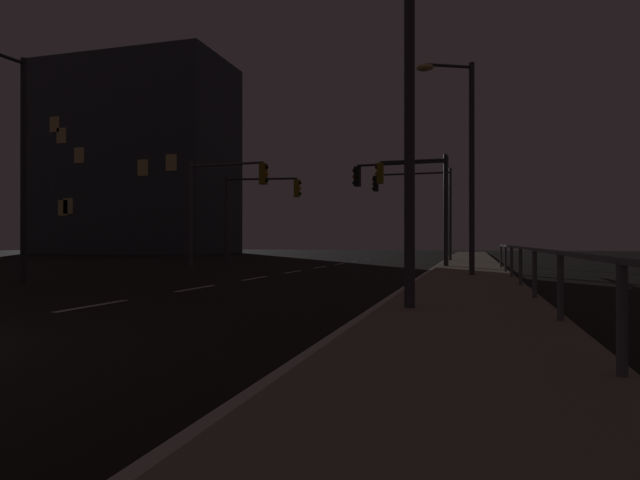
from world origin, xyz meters
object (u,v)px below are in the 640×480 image
object	(u,v)px
traffic_light_near_right	(260,200)
traffic_light_far_right	(224,191)
street_lamp_median	(463,147)
street_lamp_across_street	(16,146)
street_lamp_far_end	(422,39)
traffic_light_mid_right	(414,188)
building_distant	(136,159)
traffic_light_near_left	(415,195)
traffic_light_overhead_east	(403,189)

from	to	relation	value
traffic_light_near_right	traffic_light_far_right	size ratio (longest dim) A/B	0.96
street_lamp_median	street_lamp_across_street	distance (m)	13.91
traffic_light_far_right	street_lamp_far_end	size ratio (longest dim) A/B	0.68
traffic_light_mid_right	street_lamp_across_street	distance (m)	15.93
street_lamp_across_street	traffic_light_far_right	bearing A→B (deg)	79.13
traffic_light_mid_right	street_lamp_far_end	bearing A→B (deg)	-83.57
building_distant	street_lamp_far_end	bearing A→B (deg)	-50.02
street_lamp_far_end	street_lamp_across_street	world-z (taller)	street_lamp_far_end
traffic_light_near_left	building_distant	xyz separation A→B (m)	(-30.17, 15.37, 5.72)
traffic_light_near_right	traffic_light_overhead_east	bearing A→B (deg)	-12.26
traffic_light_mid_right	traffic_light_overhead_east	xyz separation A→B (m)	(-0.55, 0.39, 0.03)
street_lamp_across_street	building_distant	world-z (taller)	building_distant
traffic_light_near_left	street_lamp_across_street	xyz separation A→B (m)	(-9.78, -19.72, 0.07)
traffic_light_near_right	street_lamp_across_street	size ratio (longest dim) A/B	0.72
traffic_light_mid_right	traffic_light_far_right	size ratio (longest dim) A/B	0.99
street_lamp_median	traffic_light_overhead_east	bearing A→B (deg)	112.37
traffic_light_near_left	building_distant	distance (m)	34.34
traffic_light_far_right	street_lamp_across_street	distance (m)	10.21
traffic_light_mid_right	street_lamp_across_street	bearing A→B (deg)	-131.26
traffic_light_mid_right	street_lamp_across_street	size ratio (longest dim) A/B	0.75
street_lamp_across_street	building_distant	bearing A→B (deg)	120.16
traffic_light_near_right	traffic_light_overhead_east	size ratio (longest dim) A/B	0.97
traffic_light_mid_right	traffic_light_overhead_east	distance (m)	0.68
traffic_light_near_right	street_lamp_far_end	world-z (taller)	street_lamp_far_end
traffic_light_mid_right	traffic_light_far_right	xyz separation A→B (m)	(-8.58, -1.96, -0.07)
street_lamp_far_end	traffic_light_overhead_east	bearing A→B (deg)	98.20
street_lamp_median	building_distant	distance (m)	44.80
traffic_light_overhead_east	street_lamp_across_street	xyz separation A→B (m)	(-9.95, -12.36, 0.38)
traffic_light_overhead_east	street_lamp_across_street	size ratio (longest dim) A/B	0.74
traffic_light_mid_right	street_lamp_median	distance (m)	6.94
traffic_light_mid_right	street_lamp_median	world-z (taller)	street_lamp_median
building_distant	street_lamp_median	bearing A→B (deg)	-41.76
traffic_light_near_right	building_distant	distance (m)	31.36
street_lamp_median	building_distant	xyz separation A→B (m)	(-33.18, 29.63, 5.36)
traffic_light_mid_right	traffic_light_far_right	bearing A→B (deg)	-167.13
traffic_light_near_left	traffic_light_overhead_east	xyz separation A→B (m)	(0.17, -7.36, -0.30)
traffic_light_far_right	street_lamp_median	world-z (taller)	street_lamp_median
traffic_light_near_left	street_lamp_median	bearing A→B (deg)	-78.08
traffic_light_near_left	traffic_light_far_right	distance (m)	12.49
traffic_light_far_right	street_lamp_across_street	world-z (taller)	street_lamp_across_street
traffic_light_near_right	traffic_light_mid_right	bearing A→B (deg)	-13.97
traffic_light_far_right	traffic_light_near_left	bearing A→B (deg)	51.01
traffic_light_overhead_east	street_lamp_median	distance (m)	7.49
traffic_light_overhead_east	street_lamp_median	world-z (taller)	street_lamp_median
traffic_light_near_right	traffic_light_far_right	distance (m)	4.07
traffic_light_mid_right	building_distant	size ratio (longest dim) A/B	0.26
street_lamp_far_end	street_lamp_across_street	size ratio (longest dim) A/B	1.10
traffic_light_near_left	street_lamp_far_end	xyz separation A→B (m)	(2.51, -23.60, 0.57)
traffic_light_mid_right	street_lamp_across_street	xyz separation A→B (m)	(-10.50, -11.97, 0.41)
traffic_light_near_right	street_lamp_far_end	xyz separation A→B (m)	(10.25, -17.96, 1.13)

